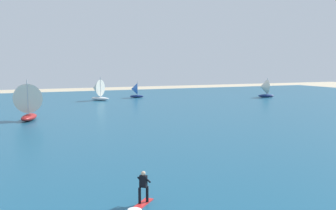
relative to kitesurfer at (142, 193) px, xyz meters
name	(u,v)px	position (x,y,z in m)	size (l,w,h in m)	color
ocean	(82,115)	(3.27, 34.78, -0.65)	(160.00, 90.00, 0.10)	navy
kitesurfer	(142,193)	(0.00, 0.00, 0.00)	(1.80, 1.76, 1.67)	red
sailboat_leading	(30,101)	(-3.52, 32.34, 1.74)	(4.03, 4.55, 5.11)	maroon
sailboat_outermost	(135,90)	(18.16, 56.58, 0.97)	(3.05, 2.68, 3.42)	navy
sailboat_center_horizon	(264,88)	(43.32, 46.55, 1.29)	(3.68, 3.24, 4.13)	navy
sailboat_heeled_over	(97,90)	(9.71, 53.78, 1.45)	(3.96, 3.96, 4.49)	white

